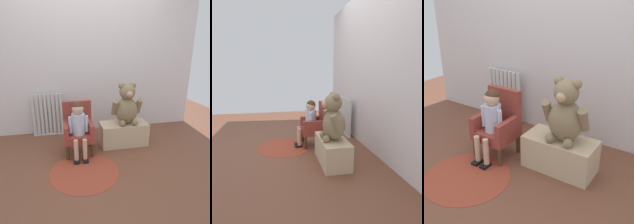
# 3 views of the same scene
# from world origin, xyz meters

# --- Properties ---
(ground_plane) EXTENTS (6.00, 6.00, 0.00)m
(ground_plane) POSITION_xyz_m (0.00, 0.00, 0.00)
(ground_plane) COLOR brown
(back_wall) EXTENTS (3.80, 0.05, 2.40)m
(back_wall) POSITION_xyz_m (0.00, 1.29, 1.20)
(back_wall) COLOR silver
(back_wall) RESTS_ON ground_plane
(radiator) EXTENTS (0.50, 0.05, 0.69)m
(radiator) POSITION_xyz_m (-0.65, 1.16, 0.34)
(radiator) COLOR silver
(radiator) RESTS_ON ground_plane
(child_armchair) EXTENTS (0.39, 0.37, 0.69)m
(child_armchair) POSITION_xyz_m (-0.22, 0.51, 0.34)
(child_armchair) COLOR brown
(child_armchair) RESTS_ON ground_plane
(child_figure) EXTENTS (0.25, 0.35, 0.73)m
(child_figure) POSITION_xyz_m (-0.22, 0.40, 0.48)
(child_figure) COLOR silver
(child_figure) RESTS_ON ground_plane
(low_bench) EXTENTS (0.68, 0.33, 0.33)m
(low_bench) POSITION_xyz_m (0.45, 0.59, 0.16)
(low_bench) COLOR tan
(low_bench) RESTS_ON ground_plane
(large_teddy_bear) EXTENTS (0.43, 0.30, 0.60)m
(large_teddy_bear) POSITION_xyz_m (0.49, 0.59, 0.59)
(large_teddy_bear) COLOR #867352
(large_teddy_bear) RESTS_ON low_bench
(floor_rug) EXTENTS (0.81, 0.81, 0.01)m
(floor_rug) POSITION_xyz_m (-0.20, -0.00, 0.00)
(floor_rug) COLOR #993C28
(floor_rug) RESTS_ON ground_plane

